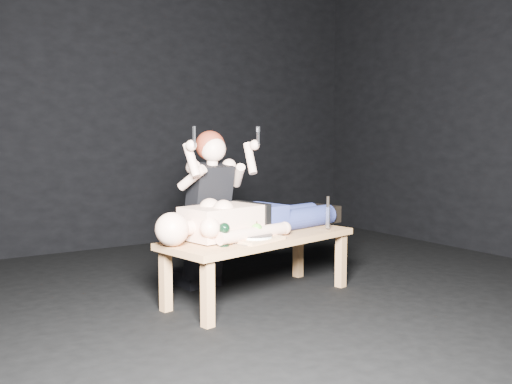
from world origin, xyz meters
TOP-DOWN VIEW (x-y plane):
  - ground at (0.00, 0.00)m, footprint 5.00×5.00m
  - back_wall at (0.00, 2.50)m, footprint 5.00×0.00m
  - table at (-0.22, 0.14)m, footprint 1.52×0.81m
  - lying_man at (-0.19, 0.23)m, footprint 1.55×0.73m
  - kneeling_woman at (-0.43, 0.58)m, footprint 0.69×0.77m
  - serving_tray at (-0.36, -0.02)m, footprint 0.40×0.33m
  - plate at (-0.36, -0.02)m, footprint 0.28×0.28m
  - apple at (-0.34, -0.01)m, footprint 0.07×0.07m
  - goblet at (-0.63, -0.07)m, footprint 0.09×0.09m
  - fork_flat at (-0.54, -0.08)m, footprint 0.08×0.14m
  - knife_flat at (-0.13, 0.01)m, footprint 0.02×0.15m
  - spoon_flat at (-0.21, 0.07)m, footprint 0.09×0.14m
  - carving_knife at (0.33, 0.06)m, footprint 0.04×0.04m

SIDE VIEW (x-z plane):
  - ground at x=0.00m, z-range 0.00..0.00m
  - table at x=-0.22m, z-range 0.00..0.45m
  - fork_flat at x=-0.54m, z-range 0.45..0.46m
  - knife_flat at x=-0.13m, z-range 0.45..0.46m
  - spoon_flat at x=-0.21m, z-range 0.45..0.46m
  - serving_tray at x=-0.36m, z-range 0.45..0.47m
  - plate at x=-0.36m, z-range 0.47..0.49m
  - apple at x=-0.34m, z-range 0.49..0.56m
  - goblet at x=-0.63m, z-range 0.45..0.60m
  - carving_knife at x=0.33m, z-range 0.45..0.70m
  - lying_man at x=-0.19m, z-range 0.45..0.72m
  - kneeling_woman at x=-0.43m, z-range 0.00..1.22m
  - back_wall at x=0.00m, z-range -1.00..4.00m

